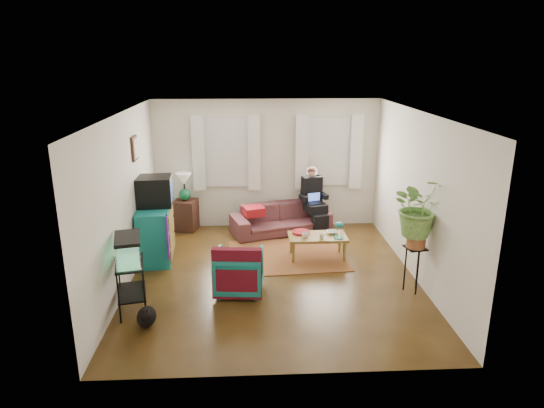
{
  "coord_description": "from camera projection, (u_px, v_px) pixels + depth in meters",
  "views": [
    {
      "loc": [
        -0.39,
        -7.09,
        3.39
      ],
      "look_at": [
        0.0,
        0.4,
        1.1
      ],
      "focal_mm": 32.0,
      "sensor_mm": 36.0,
      "label": 1
    }
  ],
  "objects": [
    {
      "name": "plant_stand",
      "position": [
        413.0,
        269.0,
        7.21
      ],
      "size": [
        0.35,
        0.35,
        0.71
      ],
      "primitive_type": "cube",
      "rotation": [
        0.0,
        0.0,
        0.19
      ],
      "color": "black",
      "rests_on": "floor"
    },
    {
      "name": "cup_b",
      "position": [
        322.0,
        237.0,
        8.22
      ],
      "size": [
        0.09,
        0.09,
        0.09
      ],
      "primitive_type": "imported",
      "rotation": [
        0.0,
        0.0,
        0.0
      ],
      "color": "beige",
      "rests_on": "coffee_table"
    },
    {
      "name": "curtains_left",
      "position": [
        226.0,
        153.0,
        9.58
      ],
      "size": [
        1.36,
        0.06,
        1.5
      ],
      "primitive_type": "cube",
      "color": "white",
      "rests_on": "wall_back"
    },
    {
      "name": "seated_person",
      "position": [
        313.0,
        201.0,
        9.81
      ],
      "size": [
        0.64,
        0.71,
        1.16
      ],
      "primitive_type": null,
      "rotation": [
        0.0,
        0.0,
        0.29
      ],
      "color": "black",
      "rests_on": "sofa"
    },
    {
      "name": "window_left",
      "position": [
        227.0,
        153.0,
        9.65
      ],
      "size": [
        1.08,
        0.04,
        1.38
      ],
      "primitive_type": "cube",
      "color": "white",
      "rests_on": "wall_back"
    },
    {
      "name": "sofa",
      "position": [
        281.0,
        214.0,
        9.64
      ],
      "size": [
        2.09,
        1.3,
        0.76
      ],
      "primitive_type": "imported",
      "rotation": [
        0.0,
        0.0,
        0.29
      ],
      "color": "brown",
      "rests_on": "floor"
    },
    {
      "name": "bowl",
      "position": [
        332.0,
        232.0,
        8.49
      ],
      "size": [
        0.2,
        0.2,
        0.05
      ],
      "primitive_type": "imported",
      "rotation": [
        0.0,
        0.0,
        0.0
      ],
      "color": "white",
      "rests_on": "coffee_table"
    },
    {
      "name": "wall_left",
      "position": [
        124.0,
        201.0,
        7.29
      ],
      "size": [
        0.01,
        5.0,
        2.6
      ],
      "primitive_type": "cube",
      "color": "silver",
      "rests_on": "floor"
    },
    {
      "name": "birdcage",
      "position": [
        339.0,
        230.0,
        8.24
      ],
      "size": [
        0.16,
        0.16,
        0.29
      ],
      "primitive_type": null,
      "rotation": [
        0.0,
        0.0,
        0.0
      ],
      "color": "#115B6B",
      "rests_on": "coffee_table"
    },
    {
      "name": "potted_plant",
      "position": [
        418.0,
        216.0,
        6.97
      ],
      "size": [
        0.92,
        0.84,
        0.9
      ],
      "primitive_type": "imported",
      "rotation": [
        0.0,
        0.0,
        0.19
      ],
      "color": "#599947",
      "rests_on": "plant_stand"
    },
    {
      "name": "wall_right",
      "position": [
        418.0,
        197.0,
        7.51
      ],
      "size": [
        0.01,
        5.0,
        2.6
      ],
      "primitive_type": "cube",
      "color": "silver",
      "rests_on": "floor"
    },
    {
      "name": "aquarium_stand",
      "position": [
        132.0,
        287.0,
        6.63
      ],
      "size": [
        0.5,
        0.72,
        0.73
      ],
      "primitive_type": "cube",
      "rotation": [
        0.0,
        0.0,
        0.22
      ],
      "color": "black",
      "rests_on": "floor"
    },
    {
      "name": "aquarium",
      "position": [
        128.0,
        249.0,
        6.46
      ],
      "size": [
        0.45,
        0.65,
        0.38
      ],
      "primitive_type": "cube",
      "rotation": [
        0.0,
        0.0,
        0.22
      ],
      "color": "#7FD899",
      "rests_on": "aquarium_stand"
    },
    {
      "name": "cup_a",
      "position": [
        305.0,
        235.0,
        8.28
      ],
      "size": [
        0.11,
        0.11,
        0.09
      ],
      "primitive_type": "imported",
      "rotation": [
        0.0,
        0.0,
        0.0
      ],
      "color": "white",
      "rests_on": "coffee_table"
    },
    {
      "name": "table_lamp",
      "position": [
        184.0,
        187.0,
        9.64
      ],
      "size": [
        0.38,
        0.38,
        0.57
      ],
      "primitive_type": null,
      "rotation": [
        0.0,
        0.0,
        -0.22
      ],
      "color": "white",
      "rests_on": "side_table"
    },
    {
      "name": "wall_back",
      "position": [
        267.0,
        164.0,
        9.79
      ],
      "size": [
        4.5,
        0.01,
        2.6
      ],
      "primitive_type": "cube",
      "color": "silver",
      "rests_on": "floor"
    },
    {
      "name": "coffee_table",
      "position": [
        317.0,
        247.0,
        8.45
      ],
      "size": [
        1.0,
        0.55,
        0.42
      ],
      "primitive_type": "cube",
      "rotation": [
        0.0,
        0.0,
        0.0
      ],
      "color": "brown",
      "rests_on": "floor"
    },
    {
      "name": "curtains_right",
      "position": [
        329.0,
        152.0,
        9.68
      ],
      "size": [
        1.36,
        0.06,
        1.5
      ],
      "primitive_type": "cube",
      "color": "white",
      "rests_on": "wall_back"
    },
    {
      "name": "picture_frame",
      "position": [
        135.0,
        148.0,
        7.91
      ],
      "size": [
        0.04,
        0.32,
        0.4
      ],
      "primitive_type": "cube",
      "color": "#3D2616",
      "rests_on": "wall_left"
    },
    {
      "name": "dresser",
      "position": [
        156.0,
        233.0,
        8.36
      ],
      "size": [
        0.6,
        1.08,
        0.94
      ],
      "primitive_type": "cube",
      "rotation": [
        0.0,
        0.0,
        0.07
      ],
      "color": "#137273",
      "rests_on": "floor"
    },
    {
      "name": "area_rug",
      "position": [
        287.0,
        255.0,
        8.59
      ],
      "size": [
        2.11,
        1.74,
        0.01
      ],
      "primitive_type": "cube",
      "rotation": [
        0.0,
        0.0,
        0.07
      ],
      "color": "brown",
      "rests_on": "floor"
    },
    {
      "name": "side_table",
      "position": [
        186.0,
        215.0,
        9.81
      ],
      "size": [
        0.51,
        0.51,
        0.62
      ],
      "primitive_type": "cube",
      "rotation": [
        0.0,
        0.0,
        -0.22
      ],
      "color": "#422F18",
      "rests_on": "floor"
    },
    {
      "name": "armchair",
      "position": [
        239.0,
        270.0,
        7.2
      ],
      "size": [
        0.74,
        0.71,
        0.71
      ],
      "primitive_type": "imported",
      "rotation": [
        0.0,
        0.0,
        3.05
      ],
      "color": "#115266",
      "rests_on": "floor"
    },
    {
      "name": "serape_throw",
      "position": [
        237.0,
        268.0,
        6.9
      ],
      "size": [
        0.72,
        0.23,
        0.58
      ],
      "primitive_type": "cube",
      "rotation": [
        0.0,
        0.0,
        -0.09
      ],
      "color": "#9E0A0A",
      "rests_on": "armchair"
    },
    {
      "name": "black_cat",
      "position": [
        146.0,
        315.0,
        6.32
      ],
      "size": [
        0.3,
        0.41,
        0.32
      ],
      "primitive_type": "ellipsoid",
      "rotation": [
        0.0,
        0.0,
        0.13
      ],
      "color": "black",
      "rests_on": "floor"
    },
    {
      "name": "ceiling",
      "position": [
        273.0,
        113.0,
        7.02
      ],
      "size": [
        4.5,
        5.0,
        0.01
      ],
      "primitive_type": "cube",
      "color": "white",
      "rests_on": "wall_back"
    },
    {
      "name": "crt_tv",
      "position": [
        155.0,
        191.0,
        8.25
      ],
      "size": [
        0.61,
        0.56,
        0.5
      ],
      "primitive_type": "cube",
      "rotation": [
        0.0,
        0.0,
        0.07
      ],
      "color": "black",
      "rests_on": "dresser"
    },
    {
      "name": "floor",
      "position": [
        273.0,
        277.0,
        7.78
      ],
      "size": [
        4.5,
        5.0,
        0.01
      ],
      "primitive_type": "cube",
      "color": "#4F2B14",
      "rests_on": "ground"
    },
    {
      "name": "wall_front",
      "position": [
        287.0,
        267.0,
        5.01
      ],
      "size": [
        4.5,
        0.01,
        2.6
      ],
      "primitive_type": "cube",
      "color": "silver",
      "rests_on": "floor"
    },
    {
      "name": "snack_tray",
      "position": [
        301.0,
        232.0,
        8.5
      ],
      "size": [
        0.31,
        0.31,
        0.04
      ],
      "primitive_type": "cylinder",
      "rotation": [
        0.0,
        0.0,
        0.0
      ],
      "color": "#B21414",
      "rests_on": "coffee_table"
    },
    {
      "name": "window_right",
      "position": [
        328.0,
        152.0,
        9.76
      ],
      "size": [
        1.08,
        0.04,
        1.38
      ],
      "primitive_type": "cube",
      "color": "white",
      "rests_on": "wall_back"
    }
  ]
}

